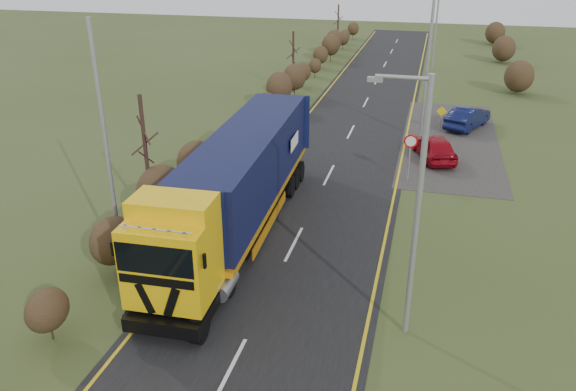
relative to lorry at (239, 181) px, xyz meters
The scene contains 14 objects.
ground 5.60m from the lorry, 60.17° to the right, with size 160.00×160.00×0.00m, color #37441D.
road 6.67m from the lorry, 66.25° to the left, with size 8.00×120.00×0.02m, color black.
layby 18.23m from the lorry, 60.14° to the left, with size 6.00×18.00×0.02m, color #2F2D2A.
lane_markings 6.41m from the lorry, 65.06° to the left, with size 7.52×116.00×0.01m.
hedgerow 5.07m from the lorry, 134.62° to the left, with size 2.24×102.04×6.05m.
lorry is the anchor object (origin of this frame).
car_red_hatchback 14.29m from the lorry, 55.71° to the left, with size 1.76×4.36×1.49m, color maroon.
car_blue_sedan 21.25m from the lorry, 61.56° to the left, with size 1.58×4.52×1.49m, color #0A0F38.
streetlight_near 9.18m from the lorry, 34.78° to the right, with size 1.81×0.18×8.46m.
streetlight_mid 17.21m from the lorry, 65.82° to the left, with size 1.93×0.18×9.06m.
streetlight_far 38.88m from the lorry, 79.35° to the left, with size 2.11×0.20×9.94m.
left_pole 5.68m from the lorry, 133.33° to the right, with size 0.16×0.16×9.47m, color gray.
speed_sign 10.39m from the lorry, 49.68° to the left, with size 0.72×0.10×2.61m.
warning_board 19.22m from the lorry, 64.37° to the left, with size 0.67×0.11×1.75m.
Camera 1 is at (4.95, -16.23, 11.63)m, focal length 35.00 mm.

